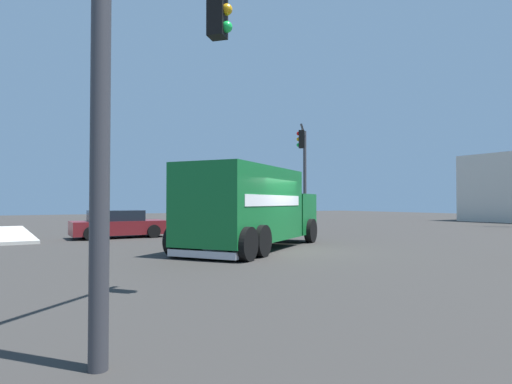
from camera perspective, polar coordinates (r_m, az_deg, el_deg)
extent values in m
plane|color=#33302D|center=(15.04, 3.68, -7.89)|extent=(100.00, 100.00, 0.00)
cube|color=#146B2D|center=(14.75, -1.69, -1.66)|extent=(5.13, 6.05, 2.57)
cube|color=#146B2D|center=(18.37, 3.74, -2.95)|extent=(3.05, 2.91, 1.70)
cube|color=black|center=(19.16, 4.65, -1.86)|extent=(1.73, 1.18, 0.88)
cube|color=#B2B2B7|center=(12.45, -7.32, -8.35)|extent=(2.03, 1.44, 0.21)
cube|color=white|center=(15.33, -5.75, -1.16)|extent=(2.64, 3.97, 0.36)
cube|color=white|center=(14.26, 2.67, -1.16)|extent=(2.64, 3.97, 0.36)
cylinder|color=black|center=(18.83, 0.15, -5.04)|extent=(0.79, 0.99, 1.00)
cylinder|color=black|center=(17.95, 7.41, -5.21)|extent=(0.79, 0.99, 1.00)
cylinder|color=black|center=(14.34, -8.37, -6.19)|extent=(0.79, 0.99, 1.00)
cylinder|color=black|center=(13.17, 0.79, -6.63)|extent=(0.79, 0.99, 1.00)
cylinder|color=black|center=(13.48, -10.81, -6.49)|extent=(0.79, 0.99, 1.00)
cylinder|color=black|center=(12.22, -1.21, -7.04)|extent=(0.79, 0.99, 1.00)
cylinder|color=#38383D|center=(4.79, -20.28, 14.84)|extent=(0.20, 0.20, 6.08)
cube|color=black|center=(8.17, -5.25, 23.19)|extent=(0.42, 0.42, 0.95)
sphere|color=#EFA314|center=(8.11, -3.97, 23.41)|extent=(0.20, 0.20, 0.20)
sphere|color=#19CC4C|center=(7.98, -3.97, 21.39)|extent=(0.20, 0.20, 0.20)
cylinder|color=#38383D|center=(25.83, 6.63, 1.56)|extent=(0.20, 0.20, 6.04)
cylinder|color=#38383D|center=(24.35, 6.40, 8.30)|extent=(2.76, 2.46, 0.12)
cylinder|color=#38383D|center=(22.92, 6.20, 8.60)|extent=(0.03, 0.03, 0.25)
cube|color=black|center=(22.82, 6.20, 7.11)|extent=(0.42, 0.42, 0.95)
sphere|color=red|center=(22.88, 5.75, 7.89)|extent=(0.20, 0.20, 0.20)
sphere|color=#EFA314|center=(22.83, 5.75, 7.12)|extent=(0.20, 0.20, 0.20)
sphere|color=#19CC4C|center=(22.79, 5.75, 6.35)|extent=(0.20, 0.20, 0.20)
cube|color=maroon|center=(21.28, -18.05, -4.59)|extent=(1.92, 4.35, 0.65)
cube|color=black|center=(21.22, -18.44, -3.05)|extent=(1.65, 2.45, 0.50)
cylinder|color=black|center=(22.52, -15.02, -4.88)|extent=(0.22, 0.63, 0.62)
cylinder|color=black|center=(20.76, -13.66, -5.19)|extent=(0.22, 0.63, 0.62)
cylinder|color=black|center=(21.94, -22.21, -4.92)|extent=(0.22, 0.63, 0.62)
cylinder|color=black|center=(20.13, -21.46, -5.25)|extent=(0.22, 0.63, 0.62)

